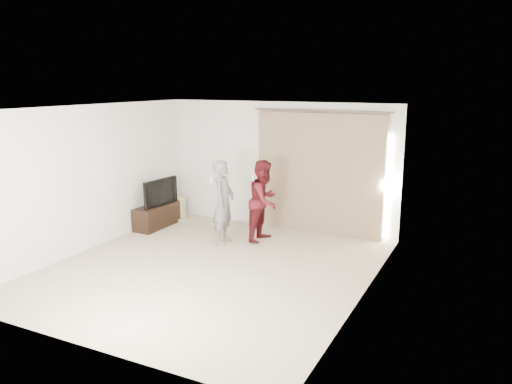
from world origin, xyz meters
TOP-DOWN VIEW (x-y plane):
  - floor at (0.00, 0.00)m, footprint 5.50×5.50m
  - wall_back at (0.00, 2.75)m, footprint 5.00×0.04m
  - wall_left at (-2.50, -0.00)m, footprint 0.04×5.50m
  - ceiling at (0.00, 0.00)m, footprint 5.00×5.50m
  - curtain at (0.91, 2.68)m, footprint 2.80×0.11m
  - tv_console at (-2.27, 1.63)m, footprint 0.42×1.22m
  - tv at (-2.27, 1.63)m, footprint 0.21×0.98m
  - scratching_post at (-2.10, 2.23)m, footprint 0.40×0.40m
  - person_man at (-0.46, 1.26)m, footprint 0.47×0.63m
  - person_woman at (0.14, 1.76)m, footprint 0.62×0.78m

SIDE VIEW (x-z plane):
  - floor at x=0.00m, z-range 0.00..0.00m
  - scratching_post at x=-2.10m, z-range -0.05..0.48m
  - tv_console at x=-2.27m, z-range 0.00..0.47m
  - tv at x=-2.27m, z-range 0.47..1.03m
  - person_woman at x=0.14m, z-range 0.00..1.56m
  - person_man at x=-0.46m, z-range 0.00..1.58m
  - curtain at x=0.91m, z-range -0.02..2.43m
  - wall_left at x=-2.50m, z-range 0.00..2.60m
  - wall_back at x=0.00m, z-range 0.00..2.60m
  - ceiling at x=0.00m, z-range 2.60..2.60m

